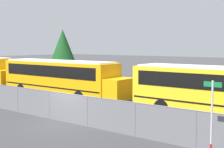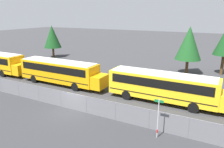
# 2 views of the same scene
# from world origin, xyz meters

# --- Properties ---
(ground_plane) EXTENTS (200.00, 200.00, 0.00)m
(ground_plane) POSITION_xyz_m (0.00, 0.00, 0.00)
(ground_plane) COLOR #38383A
(road_strip) EXTENTS (99.77, 12.00, 0.01)m
(road_strip) POSITION_xyz_m (0.00, -6.00, 0.00)
(road_strip) COLOR #333335
(road_strip) RESTS_ON ground_plane
(fence) EXTENTS (65.84, 0.07, 1.73)m
(fence) POSITION_xyz_m (-0.00, -0.00, 0.88)
(fence) COLOR #9EA0A5
(fence) RESTS_ON ground_plane
(school_bus_1) EXTENTS (12.86, 2.61, 3.21)m
(school_bus_1) POSITION_xyz_m (-6.44, 5.64, 1.92)
(school_bus_1) COLOR orange
(school_bus_1) RESTS_ON ground_plane
(school_bus_2) EXTENTS (12.86, 2.61, 3.21)m
(school_bus_2) POSITION_xyz_m (7.37, 6.06, 1.92)
(school_bus_2) COLOR yellow
(school_bus_2) RESTS_ON ground_plane
(street_sign) EXTENTS (0.70, 0.09, 3.17)m
(street_sign) POSITION_xyz_m (8.84, -1.01, 1.68)
(street_sign) COLOR #B7B7BC
(street_sign) RESTS_ON ground_plane
(tree_1) EXTENTS (3.91, 3.91, 7.43)m
(tree_1) POSITION_xyz_m (7.49, 19.09, 4.87)
(tree_1) COLOR #51381E
(tree_1) RESTS_ON ground_plane
(tree_3) EXTENTS (3.62, 3.62, 6.81)m
(tree_3) POSITION_xyz_m (-20.62, 19.62, 4.43)
(tree_3) COLOR #51381E
(tree_3) RESTS_ON ground_plane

